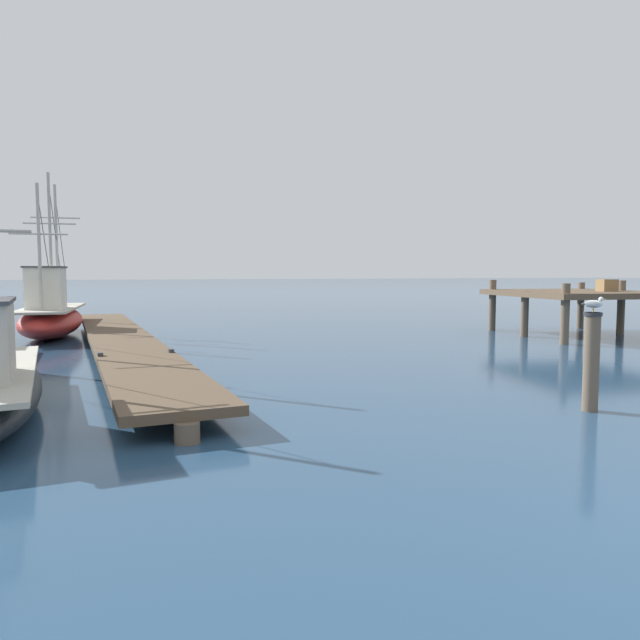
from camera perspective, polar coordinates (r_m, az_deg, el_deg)
floating_dock at (r=18.69m, az=-18.64°, el=-1.79°), size 2.97×21.08×0.53m
fishing_boat_2 at (r=23.72m, az=-24.53°, el=0.37°), size 2.48×7.73×6.03m
pier_platform at (r=24.06m, az=23.39°, el=2.17°), size 5.52×6.26×2.12m
mooring_piling at (r=11.08m, az=24.72°, el=-3.51°), size 0.30×0.30×1.70m
perched_seagull at (r=11.00m, az=24.86°, el=1.45°), size 0.28×0.33×0.27m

